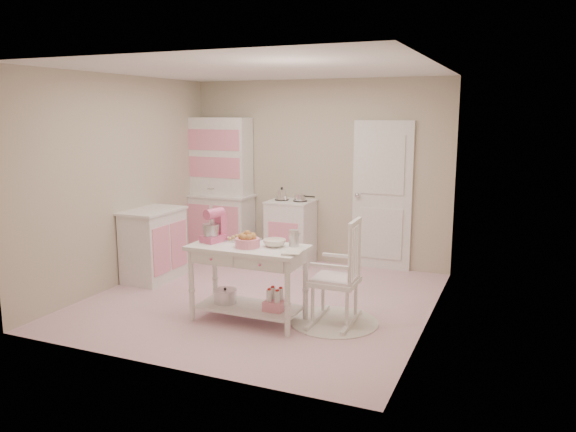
% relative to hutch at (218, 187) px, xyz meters
% --- Properties ---
extents(room_shell, '(3.84, 3.84, 2.62)m').
position_rel_hutch_xyz_m(room_shell, '(1.49, -1.66, 0.61)').
color(room_shell, pink).
rests_on(room_shell, ground).
extents(door, '(0.82, 0.05, 2.04)m').
position_rel_hutch_xyz_m(door, '(2.44, 0.21, -0.02)').
color(door, white).
rests_on(door, ground).
extents(hutch, '(1.06, 0.50, 2.08)m').
position_rel_hutch_xyz_m(hutch, '(0.00, 0.00, 0.00)').
color(hutch, white).
rests_on(hutch, ground).
extents(stove, '(0.62, 0.57, 0.92)m').
position_rel_hutch_xyz_m(stove, '(1.20, -0.05, -0.58)').
color(stove, white).
rests_on(stove, ground).
extents(base_cabinet, '(0.54, 0.84, 0.92)m').
position_rel_hutch_xyz_m(base_cabinet, '(-0.14, -1.45, -0.58)').
color(base_cabinet, white).
rests_on(base_cabinet, ground).
extents(lace_rug, '(0.92, 0.92, 0.01)m').
position_rel_hutch_xyz_m(lace_rug, '(2.51, -2.01, -1.03)').
color(lace_rug, white).
rests_on(lace_rug, ground).
extents(rocking_chair, '(0.50, 0.73, 1.10)m').
position_rel_hutch_xyz_m(rocking_chair, '(2.51, -2.01, -0.49)').
color(rocking_chair, white).
rests_on(rocking_chair, ground).
extents(work_table, '(1.20, 0.60, 0.80)m').
position_rel_hutch_xyz_m(work_table, '(1.66, -2.29, -0.64)').
color(work_table, white).
rests_on(work_table, ground).
extents(stand_mixer, '(0.27, 0.32, 0.34)m').
position_rel_hutch_xyz_m(stand_mixer, '(1.24, -2.27, -0.07)').
color(stand_mixer, '#DE5D8E').
rests_on(stand_mixer, work_table).
extents(cookie_tray, '(0.34, 0.24, 0.02)m').
position_rel_hutch_xyz_m(cookie_tray, '(1.51, -2.11, -0.23)').
color(cookie_tray, silver).
rests_on(cookie_tray, work_table).
extents(bread_basket, '(0.25, 0.25, 0.09)m').
position_rel_hutch_xyz_m(bread_basket, '(1.68, -2.34, -0.19)').
color(bread_basket, pink).
rests_on(bread_basket, work_table).
extents(mixing_bowl, '(0.23, 0.23, 0.07)m').
position_rel_hutch_xyz_m(mixing_bowl, '(1.92, -2.21, -0.20)').
color(mixing_bowl, white).
rests_on(mixing_bowl, work_table).
extents(metal_pitcher, '(0.10, 0.10, 0.17)m').
position_rel_hutch_xyz_m(metal_pitcher, '(2.10, -2.13, -0.16)').
color(metal_pitcher, silver).
rests_on(metal_pitcher, work_table).
extents(recipe_book, '(0.22, 0.27, 0.02)m').
position_rel_hutch_xyz_m(recipe_book, '(2.11, -2.41, -0.23)').
color(recipe_book, white).
rests_on(recipe_book, work_table).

